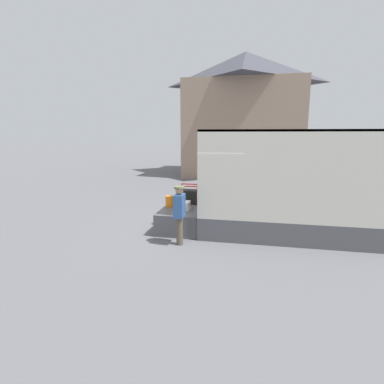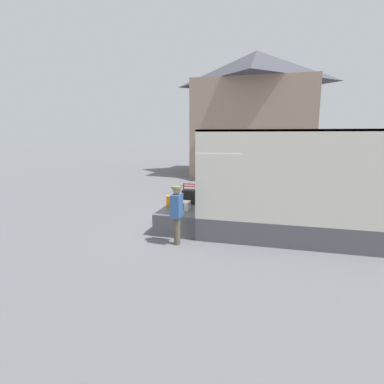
% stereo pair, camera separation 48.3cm
% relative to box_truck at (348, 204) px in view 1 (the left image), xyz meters
% --- Properties ---
extents(ground_plane, '(160.00, 160.00, 0.00)m').
position_rel_box_truck_xyz_m(ground_plane, '(-4.24, -0.00, -0.99)').
color(ground_plane, slate).
extents(box_truck, '(6.91, 2.47, 3.11)m').
position_rel_box_truck_xyz_m(box_truck, '(0.00, 0.00, 0.00)').
color(box_truck, silver).
rests_on(box_truck, ground).
extents(tailgate_deck, '(1.32, 2.35, 0.66)m').
position_rel_box_truck_xyz_m(tailgate_deck, '(-4.90, -0.00, -0.66)').
color(tailgate_deck, '#4C4C51').
rests_on(tailgate_deck, ground).
extents(microwave, '(0.44, 0.38, 0.27)m').
position_rel_box_truck_xyz_m(microwave, '(-4.86, -0.37, -0.19)').
color(microwave, white).
rests_on(microwave, tailgate_deck).
extents(portable_generator, '(0.67, 0.48, 0.65)m').
position_rel_box_truck_xyz_m(portable_generator, '(-4.83, 0.57, -0.08)').
color(portable_generator, black).
rests_on(portable_generator, tailgate_deck).
extents(orange_bucket, '(0.26, 0.26, 0.35)m').
position_rel_box_truck_xyz_m(orange_bucket, '(-5.38, -0.01, -0.15)').
color(orange_bucket, orange).
rests_on(orange_bucket, tailgate_deck).
extents(worker_person, '(0.29, 0.44, 1.62)m').
position_rel_box_truck_xyz_m(worker_person, '(-4.65, -1.62, 0.00)').
color(worker_person, brown).
rests_on(worker_person, ground).
extents(house_backdrop, '(8.39, 7.90, 8.88)m').
position_rel_box_truck_xyz_m(house_backdrop, '(-3.57, 14.24, 3.54)').
color(house_backdrop, gray).
rests_on(house_backdrop, ground).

